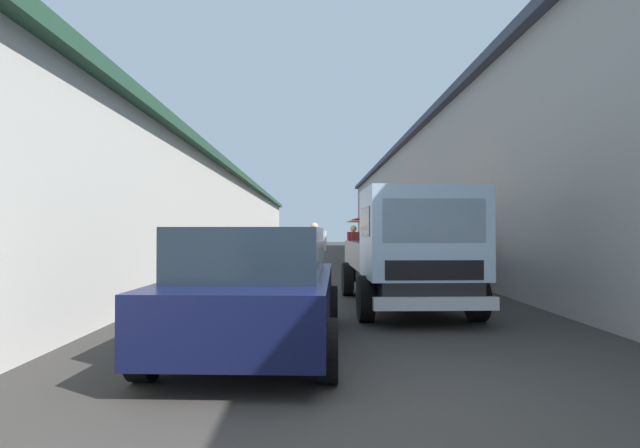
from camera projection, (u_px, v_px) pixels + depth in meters
The scene contains 10 objects.
ground at pixel (328, 270), 17.29m from camera, with size 90.00×90.00×0.00m, color #33302D.
building_left_whitewash at pixel (149, 219), 19.46m from camera, with size 49.80×7.50×3.80m.
building_right_concrete at pixel (500, 198), 19.69m from camera, with size 49.80×7.50×5.51m.
fruit_stall_mid_lane at pixel (376, 222), 21.64m from camera, with size 2.78×2.78×2.31m.
fruit_stall_far_right at pixel (387, 220), 19.13m from camera, with size 2.86×2.86×2.32m.
fruit_stall_near_left at pixel (432, 222), 11.94m from camera, with size 2.23×2.23×2.16m.
hatchback_car at pixel (258, 287), 5.83m from camera, with size 3.99×2.08×1.45m.
delivery_truck at pixel (411, 253), 8.25m from camera, with size 4.95×2.04×2.08m.
vendor_by_crates at pixel (353, 246), 15.99m from camera, with size 0.52×0.44×1.60m.
vendor_in_shade at pixel (314, 248), 13.14m from camera, with size 0.23×0.65×1.64m.
Camera 1 is at (-3.81, 0.53, 1.41)m, focal length 27.23 mm.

